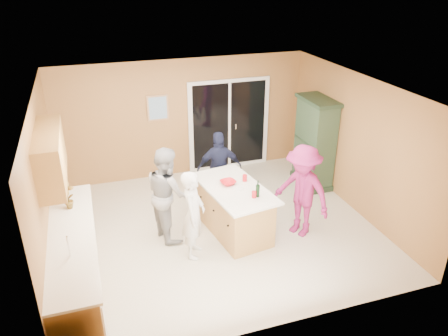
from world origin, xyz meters
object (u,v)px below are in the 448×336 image
object	(u,v)px
woman_white	(193,215)
woman_magenta	(302,191)
woman_navy	(219,169)
woman_grey	(167,193)
kitchen_island	(234,211)
green_hutch	(315,144)

from	to	relation	value
woman_white	woman_magenta	size ratio (longest dim) A/B	0.90
woman_navy	woman_grey	bearing A→B (deg)	43.41
woman_navy	woman_white	bearing A→B (deg)	67.60
woman_white	woman_grey	xyz separation A→B (m)	(-0.28, 0.69, 0.08)
kitchen_island	woman_white	world-z (taller)	woman_white
woman_white	kitchen_island	bearing A→B (deg)	-38.11
green_hutch	woman_grey	world-z (taller)	green_hutch
green_hutch	woman_navy	bearing A→B (deg)	-175.10
kitchen_island	woman_grey	size ratio (longest dim) A/B	1.09
woman_white	woman_grey	bearing A→B (deg)	46.63
green_hutch	woman_magenta	bearing A→B (deg)	-124.62
green_hutch	woman_navy	xyz separation A→B (m)	(-2.17, -0.19, -0.18)
woman_magenta	woman_grey	bearing A→B (deg)	-134.94
kitchen_island	green_hutch	bearing A→B (deg)	20.53
woman_white	woman_magenta	xyz separation A→B (m)	(1.94, 0.03, 0.08)
woman_white	woman_grey	world-z (taller)	woman_grey
woman_grey	woman_navy	bearing A→B (deg)	-67.56
green_hutch	woman_grey	xyz separation A→B (m)	(-3.37, -1.01, -0.10)
green_hutch	woman_grey	bearing A→B (deg)	-163.29
woman_grey	woman_navy	size ratio (longest dim) A/B	1.11
kitchen_island	woman_navy	size ratio (longest dim) A/B	1.21
green_hutch	woman_white	world-z (taller)	green_hutch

